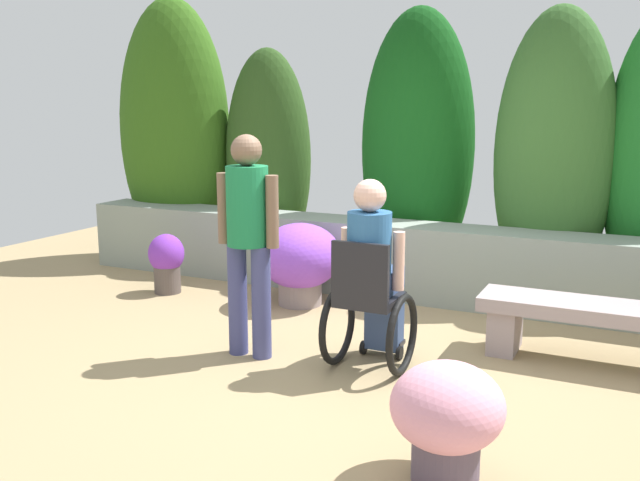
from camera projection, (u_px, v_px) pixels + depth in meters
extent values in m
plane|color=#9E865F|center=(347.00, 364.00, 4.98)|extent=(11.25, 11.25, 0.00)
cube|color=gray|center=(426.00, 262.00, 6.56)|extent=(7.55, 0.51, 0.71)
ellipsoid|color=#325F17|center=(174.00, 131.00, 8.12)|extent=(1.38, 0.97, 3.00)
ellipsoid|color=#29491A|center=(268.00, 159.00, 7.77)|extent=(1.00, 0.70, 2.41)
ellipsoid|color=#124D15|center=(417.00, 147.00, 7.13)|extent=(1.17, 0.82, 2.77)
ellipsoid|color=#366429|center=(554.00, 156.00, 6.43)|extent=(1.09, 0.76, 2.69)
cube|color=#9D8C8F|center=(505.00, 328.00, 5.22)|extent=(0.20, 0.38, 0.34)
cube|color=#9D8C8F|center=(602.00, 311.00, 4.90)|extent=(1.68, 0.45, 0.10)
cube|color=black|center=(370.00, 299.00, 4.80)|extent=(0.40, 0.40, 0.06)
cube|color=black|center=(360.00, 272.00, 4.60)|extent=(0.40, 0.04, 0.40)
cube|color=black|center=(385.00, 341.00, 5.16)|extent=(0.28, 0.12, 0.03)
torus|color=black|center=(337.00, 325.00, 4.95)|extent=(0.05, 0.56, 0.56)
torus|color=black|center=(402.00, 335.00, 4.74)|extent=(0.05, 0.56, 0.56)
cylinder|color=black|center=(364.00, 347.00, 5.17)|extent=(0.03, 0.10, 0.10)
cylinder|color=black|center=(400.00, 353.00, 5.05)|extent=(0.03, 0.10, 0.10)
cube|color=#384C77|center=(375.00, 281.00, 4.87)|extent=(0.30, 0.40, 0.16)
cube|color=#384C77|center=(384.00, 320.00, 5.11)|extent=(0.26, 0.14, 0.43)
cylinder|color=#2D6096|center=(369.00, 249.00, 4.71)|extent=(0.30, 0.30, 0.50)
cylinder|color=beige|center=(347.00, 256.00, 4.86)|extent=(0.08, 0.08, 0.40)
cylinder|color=beige|center=(399.00, 261.00, 4.70)|extent=(0.08, 0.08, 0.40)
sphere|color=beige|center=(370.00, 196.00, 4.64)|extent=(0.22, 0.22, 0.22)
cylinder|color=#3E4378|center=(238.00, 299.00, 5.12)|extent=(0.14, 0.14, 0.82)
cylinder|color=#3E4378|center=(261.00, 303.00, 5.04)|extent=(0.14, 0.14, 0.82)
cylinder|color=#1B7A45|center=(247.00, 206.00, 4.94)|extent=(0.30, 0.30, 0.57)
cylinder|color=brown|center=(224.00, 208.00, 5.03)|extent=(0.09, 0.09, 0.51)
cylinder|color=brown|center=(272.00, 212.00, 4.86)|extent=(0.09, 0.09, 0.51)
sphere|color=brown|center=(246.00, 150.00, 4.87)|extent=(0.22, 0.22, 0.22)
cylinder|color=#56485A|center=(445.00, 454.00, 3.43)|extent=(0.33, 0.33, 0.27)
ellipsoid|color=#2C5A1A|center=(447.00, 419.00, 3.40)|extent=(0.37, 0.37, 0.15)
ellipsoid|color=pink|center=(447.00, 406.00, 3.38)|extent=(0.56, 0.56, 0.43)
cylinder|color=gray|center=(300.00, 289.00, 6.43)|extent=(0.40, 0.40, 0.29)
ellipsoid|color=#3E6232|center=(300.00, 265.00, 6.38)|extent=(0.44, 0.44, 0.21)
ellipsoid|color=#9048D5|center=(300.00, 256.00, 6.37)|extent=(0.75, 0.75, 0.60)
cylinder|color=#514642|center=(167.00, 278.00, 6.82)|extent=(0.26, 0.26, 0.29)
ellipsoid|color=#357D2F|center=(167.00, 259.00, 6.79)|extent=(0.28, 0.28, 0.13)
ellipsoid|color=purple|center=(166.00, 253.00, 6.78)|extent=(0.35, 0.35, 0.38)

